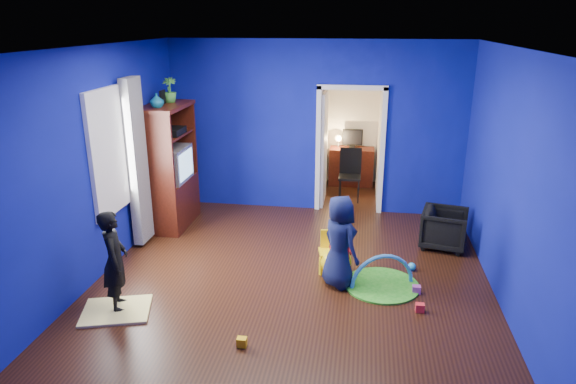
# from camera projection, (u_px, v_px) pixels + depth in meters

# --- Properties ---
(floor) EXTENTS (5.00, 5.50, 0.01)m
(floor) POSITION_uv_depth(u_px,v_px,m) (292.00, 283.00, 6.56)
(floor) COLOR black
(floor) RESTS_ON ground
(ceiling) EXTENTS (5.00, 5.50, 0.01)m
(ceiling) POSITION_uv_depth(u_px,v_px,m) (292.00, 48.00, 5.63)
(ceiling) COLOR white
(ceiling) RESTS_ON wall_back
(wall_back) EXTENTS (5.00, 0.02, 2.90)m
(wall_back) POSITION_uv_depth(u_px,v_px,m) (315.00, 128.00, 8.67)
(wall_back) COLOR navy
(wall_back) RESTS_ON floor
(wall_front) EXTENTS (5.00, 0.02, 2.90)m
(wall_front) POSITION_uv_depth(u_px,v_px,m) (235.00, 288.00, 3.52)
(wall_front) COLOR navy
(wall_front) RESTS_ON floor
(wall_left) EXTENTS (0.02, 5.50, 2.90)m
(wall_left) POSITION_uv_depth(u_px,v_px,m) (95.00, 166.00, 6.44)
(wall_left) COLOR navy
(wall_left) RESTS_ON floor
(wall_right) EXTENTS (0.02, 5.50, 2.90)m
(wall_right) POSITION_uv_depth(u_px,v_px,m) (513.00, 184.00, 5.74)
(wall_right) COLOR navy
(wall_right) RESTS_ON floor
(alcove) EXTENTS (1.00, 1.75, 2.50)m
(alcove) POSITION_uv_depth(u_px,v_px,m) (352.00, 130.00, 9.46)
(alcove) COLOR silver
(alcove) RESTS_ON floor
(armchair) EXTENTS (0.76, 0.74, 0.58)m
(armchair) POSITION_uv_depth(u_px,v_px,m) (444.00, 228.00, 7.50)
(armchair) COLOR black
(armchair) RESTS_ON floor
(child_black) EXTENTS (0.43, 0.51, 1.20)m
(child_black) POSITION_uv_depth(u_px,v_px,m) (115.00, 261.00, 5.80)
(child_black) COLOR black
(child_black) RESTS_ON floor
(child_navy) EXTENTS (0.66, 0.69, 1.19)m
(child_navy) POSITION_uv_depth(u_px,v_px,m) (340.00, 242.00, 6.32)
(child_navy) COLOR #0E1735
(child_navy) RESTS_ON floor
(toddler_red) EXTENTS (0.49, 0.47, 0.79)m
(toddler_red) POSITION_uv_depth(u_px,v_px,m) (341.00, 251.00, 6.52)
(toddler_red) COLOR red
(toddler_red) RESTS_ON floor
(vase) EXTENTS (0.27, 0.27, 0.21)m
(vase) POSITION_uv_depth(u_px,v_px,m) (157.00, 101.00, 7.50)
(vase) COLOR #0D646D
(vase) RESTS_ON tv_armoire
(potted_plant) EXTENTS (0.26, 0.26, 0.38)m
(potted_plant) POSITION_uv_depth(u_px,v_px,m) (169.00, 90.00, 7.96)
(potted_plant) COLOR green
(potted_plant) RESTS_ON tv_armoire
(tv_armoire) EXTENTS (0.58, 1.14, 1.96)m
(tv_armoire) POSITION_uv_depth(u_px,v_px,m) (170.00, 166.00, 8.13)
(tv_armoire) COLOR #381609
(tv_armoire) RESTS_ON floor
(crt_tv) EXTENTS (0.46, 0.70, 0.54)m
(crt_tv) POSITION_uv_depth(u_px,v_px,m) (172.00, 164.00, 8.11)
(crt_tv) COLOR silver
(crt_tv) RESTS_ON tv_armoire
(yellow_blanket) EXTENTS (0.89, 0.79, 0.03)m
(yellow_blanket) POSITION_uv_depth(u_px,v_px,m) (116.00, 311.00, 5.90)
(yellow_blanket) COLOR #F2E07A
(yellow_blanket) RESTS_ON floor
(hopper_ball) EXTENTS (0.40, 0.40, 0.40)m
(hopper_ball) POSITION_uv_depth(u_px,v_px,m) (336.00, 261.00, 6.68)
(hopper_ball) COLOR yellow
(hopper_ball) RESTS_ON floor
(kid_chair) EXTENTS (0.33, 0.33, 0.50)m
(kid_chair) POSITION_uv_depth(u_px,v_px,m) (330.00, 254.00, 6.77)
(kid_chair) COLOR yellow
(kid_chair) RESTS_ON floor
(play_mat) EXTENTS (0.94, 0.94, 0.03)m
(play_mat) POSITION_uv_depth(u_px,v_px,m) (382.00, 285.00, 6.47)
(play_mat) COLOR #3F9621
(play_mat) RESTS_ON floor
(toy_arch) EXTENTS (0.80, 0.34, 0.84)m
(toy_arch) POSITION_uv_depth(u_px,v_px,m) (382.00, 285.00, 6.47)
(toy_arch) COLOR #3F8CD8
(toy_arch) RESTS_ON floor
(window_left) EXTENTS (0.03, 0.95, 1.55)m
(window_left) POSITION_uv_depth(u_px,v_px,m) (109.00, 151.00, 6.74)
(window_left) COLOR white
(window_left) RESTS_ON wall_left
(curtain) EXTENTS (0.14, 0.42, 2.40)m
(curtain) POSITION_uv_depth(u_px,v_px,m) (137.00, 163.00, 7.33)
(curtain) COLOR slate
(curtain) RESTS_ON floor
(doorway) EXTENTS (1.16, 0.10, 2.10)m
(doorway) POSITION_uv_depth(u_px,v_px,m) (350.00, 152.00, 8.71)
(doorway) COLOR white
(doorway) RESTS_ON floor
(study_desk) EXTENTS (0.88, 0.44, 0.75)m
(study_desk) POSITION_uv_depth(u_px,v_px,m) (351.00, 166.00, 10.34)
(study_desk) COLOR #3D140A
(study_desk) RESTS_ON floor
(desk_monitor) EXTENTS (0.40, 0.05, 0.32)m
(desk_monitor) POSITION_uv_depth(u_px,v_px,m) (353.00, 137.00, 10.27)
(desk_monitor) COLOR black
(desk_monitor) RESTS_ON study_desk
(desk_lamp) EXTENTS (0.14, 0.14, 0.14)m
(desk_lamp) POSITION_uv_depth(u_px,v_px,m) (338.00, 138.00, 10.26)
(desk_lamp) COLOR #FFD88C
(desk_lamp) RESTS_ON study_desk
(folding_chair) EXTENTS (0.40, 0.40, 0.92)m
(folding_chair) POSITION_uv_depth(u_px,v_px,m) (350.00, 176.00, 9.41)
(folding_chair) COLOR black
(folding_chair) RESTS_ON floor
(book_shelf) EXTENTS (0.88, 0.24, 0.04)m
(book_shelf) POSITION_uv_depth(u_px,v_px,m) (355.00, 83.00, 9.91)
(book_shelf) COLOR white
(book_shelf) RESTS_ON study_desk
(toy_0) EXTENTS (0.10, 0.08, 0.10)m
(toy_0) POSITION_uv_depth(u_px,v_px,m) (420.00, 308.00, 5.89)
(toy_0) COLOR #FB2A29
(toy_0) RESTS_ON floor
(toy_1) EXTENTS (0.11, 0.11, 0.11)m
(toy_1) POSITION_uv_depth(u_px,v_px,m) (412.00, 266.00, 6.87)
(toy_1) COLOR #28AAE5
(toy_1) RESTS_ON floor
(toy_2) EXTENTS (0.10, 0.08, 0.10)m
(toy_2) POSITION_uv_depth(u_px,v_px,m) (242.00, 342.00, 5.27)
(toy_2) COLOR #FEB70D
(toy_2) RESTS_ON floor
(toy_3) EXTENTS (0.10, 0.08, 0.10)m
(toy_3) POSITION_uv_depth(u_px,v_px,m) (416.00, 290.00, 6.29)
(toy_3) COLOR #C74AA1
(toy_3) RESTS_ON floor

